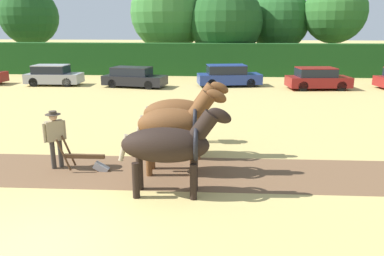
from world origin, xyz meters
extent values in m
plane|color=tan|center=(0.00, 0.00, 0.00)|extent=(240.00, 240.00, 0.00)
cube|color=brown|center=(-2.64, 4.09, 0.00)|extent=(31.76, 3.59, 0.01)
cube|color=#194719|center=(0.00, 27.44, 1.39)|extent=(65.83, 1.83, 2.78)
cylinder|color=#4C3823|center=(-16.79, 32.99, 1.79)|extent=(0.44, 0.44, 3.59)
sphere|color=#1E4C1E|center=(-16.79, 32.99, 5.23)|extent=(5.97, 5.97, 5.97)
cylinder|color=#423323|center=(-2.01, 32.05, 1.72)|extent=(0.44, 0.44, 3.44)
sphere|color=#387533|center=(-2.01, 32.05, 5.49)|extent=(7.43, 7.43, 7.43)
cylinder|color=brown|center=(3.60, 30.88, 1.36)|extent=(0.44, 0.44, 2.72)
sphere|color=#1E4C1E|center=(3.60, 30.88, 4.63)|extent=(6.96, 6.96, 6.96)
cylinder|color=brown|center=(8.95, 33.86, 1.57)|extent=(0.44, 0.44, 3.14)
sphere|color=#235623|center=(8.95, 33.86, 4.84)|extent=(6.17, 6.17, 6.17)
cylinder|color=#423323|center=(13.94, 32.13, 1.96)|extent=(0.44, 0.44, 3.91)
sphere|color=#2D6628|center=(13.94, 32.13, 5.54)|extent=(5.89, 5.89, 5.89)
cylinder|color=gray|center=(5.85, 61.10, 4.56)|extent=(2.84, 2.84, 9.11)
ellipsoid|color=black|center=(2.15, 2.76, 1.32)|extent=(2.23, 0.99, 0.88)
cylinder|color=black|center=(2.86, 3.03, 0.46)|extent=(0.18, 0.18, 0.93)
cylinder|color=black|center=(2.88, 2.53, 0.46)|extent=(0.18, 0.18, 0.93)
cylinder|color=black|center=(1.43, 2.99, 0.46)|extent=(0.18, 0.18, 0.93)
cylinder|color=black|center=(1.44, 2.48, 0.46)|extent=(0.18, 0.18, 0.93)
cylinder|color=black|center=(3.09, 2.79, 1.80)|extent=(0.80, 0.44, 0.88)
ellipsoid|color=black|center=(3.49, 2.80, 2.09)|extent=(0.69, 0.28, 0.54)
cube|color=gray|center=(3.27, 2.79, 1.99)|extent=(0.41, 0.09, 0.54)
cylinder|color=gray|center=(1.10, 2.73, 1.23)|extent=(0.30, 0.13, 0.71)
torus|color=black|center=(2.92, 2.78, 1.39)|extent=(0.14, 0.90, 0.90)
ellipsoid|color=brown|center=(2.11, 4.23, 1.47)|extent=(1.98, 1.04, 0.93)
cylinder|color=brown|center=(2.73, 4.52, 0.52)|extent=(0.18, 0.18, 1.05)
cylinder|color=brown|center=(2.75, 3.98, 0.52)|extent=(0.18, 0.18, 1.05)
cylinder|color=brown|center=(1.47, 4.49, 0.52)|extent=(0.18, 0.18, 1.05)
cylinder|color=brown|center=(1.48, 3.94, 0.52)|extent=(0.18, 0.18, 1.05)
cylinder|color=brown|center=(2.94, 4.26, 1.98)|extent=(0.86, 0.47, 0.95)
ellipsoid|color=brown|center=(3.37, 4.27, 2.29)|extent=(0.69, 0.28, 0.54)
cube|color=gray|center=(3.13, 4.26, 2.18)|extent=(0.44, 0.09, 0.59)
cylinder|color=gray|center=(1.18, 4.21, 1.37)|extent=(0.30, 0.13, 0.71)
torus|color=black|center=(2.79, 4.25, 1.54)|extent=(0.14, 0.95, 0.95)
ellipsoid|color=brown|center=(2.07, 5.71, 1.42)|extent=(2.19, 1.10, 0.99)
cylinder|color=brown|center=(2.76, 6.01, 0.49)|extent=(0.18, 0.18, 0.98)
cylinder|color=brown|center=(2.77, 5.44, 0.49)|extent=(0.18, 0.18, 0.98)
cylinder|color=brown|center=(1.36, 5.97, 0.49)|extent=(0.18, 0.18, 0.98)
cylinder|color=brown|center=(1.37, 5.40, 0.49)|extent=(0.18, 0.18, 0.98)
cylinder|color=brown|center=(2.98, 5.74, 1.97)|extent=(0.90, 0.49, 0.99)
ellipsoid|color=brown|center=(3.44, 5.75, 2.29)|extent=(0.69, 0.28, 0.54)
cube|color=gray|center=(3.18, 5.74, 2.18)|extent=(0.46, 0.09, 0.61)
cylinder|color=gray|center=(1.04, 5.68, 1.32)|extent=(0.30, 0.13, 0.71)
torus|color=black|center=(2.82, 5.73, 1.50)|extent=(0.14, 1.00, 0.99)
cube|color=#4C331E|center=(-0.50, 4.16, 0.45)|extent=(1.21, 0.14, 0.12)
cube|color=#939399|center=(-0.01, 4.17, 0.10)|extent=(0.49, 0.21, 0.39)
cylinder|color=#4C331E|center=(-1.04, 4.34, 0.55)|extent=(0.40, 0.07, 0.96)
cylinder|color=#4C331E|center=(-1.03, 3.94, 0.55)|extent=(0.40, 0.07, 0.96)
cylinder|color=#38332D|center=(-1.34, 4.40, 0.43)|extent=(0.14, 0.14, 0.86)
cylinder|color=#38332D|center=(-1.50, 4.25, 0.43)|extent=(0.14, 0.14, 0.86)
cube|color=tan|center=(-1.42, 4.33, 1.17)|extent=(0.50, 0.49, 0.61)
sphere|color=tan|center=(-1.42, 4.33, 1.60)|extent=(0.23, 0.23, 0.23)
cylinder|color=tan|center=(-1.21, 4.53, 1.15)|extent=(0.09, 0.09, 0.58)
cylinder|color=tan|center=(-1.64, 4.12, 1.15)|extent=(0.09, 0.09, 0.58)
cylinder|color=#42382D|center=(-1.42, 4.33, 1.67)|extent=(0.44, 0.44, 0.02)
cylinder|color=#42382D|center=(-1.42, 4.33, 1.72)|extent=(0.22, 0.22, 0.10)
cylinder|color=#4C4C4C|center=(2.72, 7.42, 0.39)|extent=(0.14, 0.14, 0.77)
cylinder|color=#4C4C4C|center=(2.81, 7.24, 0.39)|extent=(0.14, 0.14, 0.77)
cube|color=#4C6B4C|center=(2.77, 7.33, 1.04)|extent=(0.38, 0.49, 0.55)
sphere|color=tan|center=(2.77, 7.33, 1.43)|extent=(0.21, 0.21, 0.21)
cylinder|color=#4C6B4C|center=(2.65, 7.57, 1.02)|extent=(0.09, 0.09, 0.51)
cylinder|color=#4C6B4C|center=(2.88, 7.09, 1.02)|extent=(0.09, 0.09, 0.51)
cylinder|color=#42382D|center=(2.77, 7.33, 1.49)|extent=(0.40, 0.40, 0.02)
cylinder|color=#42382D|center=(2.77, 7.33, 1.54)|extent=(0.20, 0.20, 0.10)
cube|color=#9E9EA8|center=(-8.86, 20.50, 0.52)|extent=(3.99, 1.91, 0.68)
cube|color=black|center=(-9.05, 20.49, 1.15)|extent=(2.41, 1.68, 0.56)
cube|color=#9E9EA8|center=(-9.05, 20.49, 1.46)|extent=(2.41, 1.68, 0.06)
cylinder|color=black|center=(-7.67, 21.31, 0.33)|extent=(0.66, 0.25, 0.65)
cylinder|color=black|center=(-7.61, 19.77, 0.33)|extent=(0.66, 0.25, 0.65)
cylinder|color=black|center=(-10.10, 21.22, 0.33)|extent=(0.66, 0.25, 0.65)
cylinder|color=black|center=(-10.04, 19.68, 0.33)|extent=(0.66, 0.25, 0.65)
cube|color=black|center=(-2.77, 20.17, 0.49)|extent=(4.64, 2.53, 0.65)
cube|color=black|center=(-2.98, 20.21, 1.09)|extent=(2.88, 2.05, 0.54)
cube|color=black|center=(-2.98, 20.21, 1.38)|extent=(2.88, 2.05, 0.06)
cylinder|color=black|center=(-1.29, 20.71, 0.30)|extent=(0.64, 0.32, 0.61)
cylinder|color=black|center=(-1.56, 19.16, 0.30)|extent=(0.64, 0.32, 0.61)
cylinder|color=black|center=(-3.97, 21.18, 0.30)|extent=(0.64, 0.32, 0.61)
cylinder|color=black|center=(-4.25, 19.64, 0.30)|extent=(0.64, 0.32, 0.61)
cube|color=navy|center=(3.94, 21.17, 0.53)|extent=(4.75, 2.59, 0.71)
cube|color=black|center=(3.72, 21.12, 1.18)|extent=(2.95, 2.07, 0.59)
cube|color=navy|center=(3.72, 21.12, 1.51)|extent=(2.95, 2.07, 0.06)
cylinder|color=black|center=(5.16, 22.19, 0.32)|extent=(0.66, 0.34, 0.63)
cylinder|color=black|center=(5.46, 20.69, 0.32)|extent=(0.66, 0.34, 0.63)
cylinder|color=black|center=(2.43, 21.65, 0.32)|extent=(0.66, 0.34, 0.63)
cylinder|color=black|center=(2.72, 20.15, 0.32)|extent=(0.66, 0.34, 0.63)
cube|color=maroon|center=(10.01, 20.26, 0.53)|extent=(4.36, 2.31, 0.69)
cube|color=black|center=(9.81, 20.23, 1.15)|extent=(2.68, 1.93, 0.56)
cube|color=maroon|center=(9.81, 20.23, 1.46)|extent=(2.68, 1.93, 0.06)
cylinder|color=black|center=(11.20, 21.21, 0.33)|extent=(0.69, 0.30, 0.67)
cylinder|color=black|center=(11.39, 19.60, 0.33)|extent=(0.69, 0.30, 0.67)
cylinder|color=black|center=(8.63, 20.91, 0.33)|extent=(0.69, 0.30, 0.67)
cylinder|color=black|center=(8.82, 19.30, 0.33)|extent=(0.69, 0.30, 0.67)
cylinder|color=black|center=(14.88, 21.56, 0.31)|extent=(0.64, 0.30, 0.62)
camera|label=1|loc=(3.57, -5.99, 4.15)|focal=35.00mm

